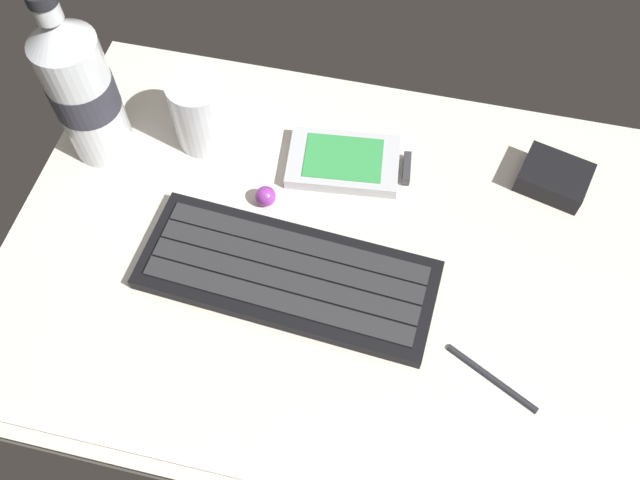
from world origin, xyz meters
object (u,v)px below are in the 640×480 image
(keyboard, at_px, (288,274))
(charger_block, at_px, (554,178))
(juice_cup, at_px, (202,114))
(handheld_device, at_px, (349,163))
(stylus_pen, at_px, (492,377))
(trackball_mouse, at_px, (265,196))
(water_bottle, at_px, (81,88))

(keyboard, xyz_separation_m, charger_block, (0.25, 0.17, 0.00))
(juice_cup, bearing_deg, keyboard, -49.03)
(handheld_device, xyz_separation_m, stylus_pen, (0.18, -0.21, -0.00))
(juice_cup, xyz_separation_m, trackball_mouse, (0.09, -0.07, -0.03))
(juice_cup, xyz_separation_m, water_bottle, (-0.11, -0.04, 0.05))
(water_bottle, xyz_separation_m, stylus_pen, (0.45, -0.18, -0.09))
(trackball_mouse, height_order, stylus_pen, trackball_mouse)
(water_bottle, distance_m, stylus_pen, 0.49)
(juice_cup, distance_m, trackball_mouse, 0.12)
(keyboard, bearing_deg, juice_cup, 130.97)
(juice_cup, distance_m, water_bottle, 0.12)
(handheld_device, xyz_separation_m, water_bottle, (-0.27, -0.03, 0.08))
(juice_cup, height_order, trackball_mouse, juice_cup)
(trackball_mouse, bearing_deg, water_bottle, 169.86)
(keyboard, height_order, stylus_pen, keyboard)
(juice_cup, relative_size, water_bottle, 0.41)
(trackball_mouse, distance_m, stylus_pen, 0.29)
(keyboard, height_order, juice_cup, juice_cup)
(keyboard, relative_size, trackball_mouse, 13.48)
(water_bottle, bearing_deg, stylus_pen, -21.52)
(water_bottle, distance_m, trackball_mouse, 0.21)
(handheld_device, bearing_deg, trackball_mouse, -139.61)
(stylus_pen, bearing_deg, trackball_mouse, 177.64)
(handheld_device, height_order, trackball_mouse, trackball_mouse)
(trackball_mouse, bearing_deg, handheld_device, 40.39)
(keyboard, xyz_separation_m, stylus_pen, (0.21, -0.06, -0.00))
(trackball_mouse, bearing_deg, stylus_pen, -29.31)
(keyboard, distance_m, charger_block, 0.30)
(keyboard, bearing_deg, handheld_device, 77.94)
(juice_cup, relative_size, trackball_mouse, 3.86)
(handheld_device, height_order, water_bottle, water_bottle)
(charger_block, distance_m, stylus_pen, 0.24)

